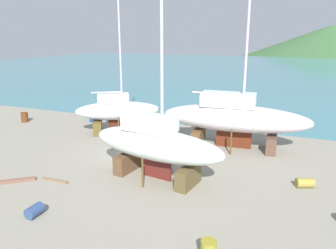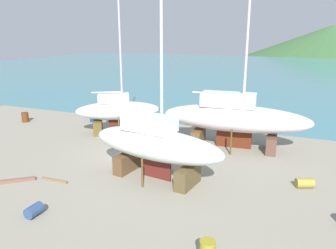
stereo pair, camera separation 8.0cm
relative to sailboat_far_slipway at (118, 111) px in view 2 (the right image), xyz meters
name	(u,v)px [view 2 (the right image)]	position (x,y,z in m)	size (l,w,h in m)	color
ground_plane	(119,168)	(3.96, -6.67, -2.01)	(45.42, 45.42, 0.00)	gray
sea_water	(256,70)	(3.96, 56.81, -2.01)	(160.72, 104.25, 0.01)	teal
headland_hill	(330,54)	(24.48, 137.82, -2.01)	(131.06, 131.06, 24.26)	#386135
sailboat_far_slipway	(118,111)	(0.00, 0.00, 0.00)	(7.12, 5.35, 12.75)	brown
sailboat_small_center	(155,144)	(6.70, -7.09, 0.13)	(8.74, 3.73, 12.28)	brown
sailboat_large_starboard	(234,117)	(9.86, 0.06, 0.36)	(11.02, 3.57, 18.76)	brown
worker	(91,113)	(-4.33, 2.19, -1.12)	(0.49, 0.36, 1.72)	navy
barrel_rust_mid	(25,117)	(-10.38, -0.19, -1.54)	(0.65, 0.65, 0.94)	#5B2F14
barrel_by_slipway	(34,210)	(3.17, -13.09, -1.73)	(0.56, 0.56, 0.80)	navy
barrel_tipped_right	(305,183)	(14.91, -5.11, -1.73)	(0.55, 0.55, 0.95)	olive
timber_long_aft	(54,180)	(1.46, -9.76, -1.94)	(1.76, 0.15, 0.14)	#7B6245
timber_short_cross	(13,181)	(-0.66, -10.77, -1.91)	(2.41, 0.24, 0.19)	brown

